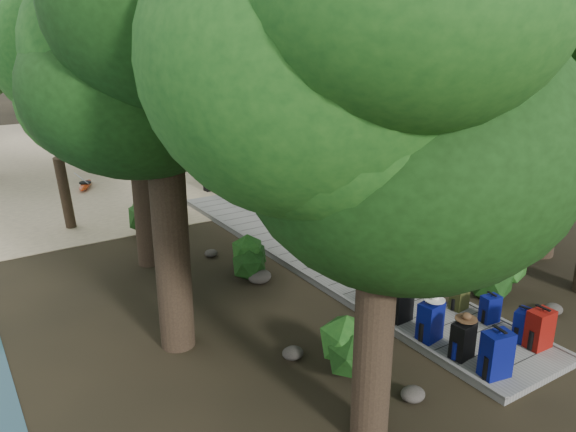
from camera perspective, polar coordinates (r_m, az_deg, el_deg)
ground at (r=12.89m, az=5.95°, el=-5.81°), size 120.00×120.00×0.00m
sand_beach at (r=26.72m, az=-15.94°, el=6.37°), size 40.00×22.00×0.02m
boardwalk at (r=13.59m, az=3.34°, el=-4.14°), size 2.00×12.00×0.12m
backpack_left_a at (r=9.48m, az=20.44°, el=-12.82°), size 0.49×0.38×0.83m
backpack_left_b at (r=9.82m, az=17.35°, el=-11.78°), size 0.41×0.31×0.69m
backpack_left_c at (r=10.16m, az=14.27°, el=-10.13°), size 0.46×0.36×0.78m
backpack_left_d at (r=10.89m, az=10.42°, el=-8.67°), size 0.35×0.28×0.48m
backpack_right_a at (r=10.54m, az=24.23°, el=-10.25°), size 0.43×0.31×0.76m
backpack_right_b at (r=10.67m, az=22.79°, el=-10.06°), size 0.41×0.34×0.64m
backpack_right_c at (r=11.11m, az=19.86°, el=-8.72°), size 0.36×0.28×0.57m
backpack_right_d at (r=11.42m, az=17.03°, el=-7.80°), size 0.37×0.29×0.52m
duffel_right_khaki at (r=11.78m, az=15.60°, el=-7.21°), size 0.48×0.62×0.37m
duffel_right_black at (r=12.15m, az=13.60°, el=-6.12°), size 0.51×0.72×0.42m
suitcase_on_boardwalk at (r=10.68m, az=11.51°, el=-8.92°), size 0.41×0.24×0.62m
lone_suitcase_on_sand at (r=19.38m, az=-7.89°, el=3.61°), size 0.49×0.34×0.70m
hat_brown at (r=9.64m, az=17.68°, el=-9.66°), size 0.36×0.36×0.11m
hat_white at (r=9.94m, az=14.70°, el=-7.94°), size 0.36×0.36×0.12m
kayak at (r=20.75m, az=-19.90°, el=3.07°), size 1.77×2.95×0.29m
sun_lounger at (r=22.16m, az=-3.60°, el=5.50°), size 1.08×1.99×0.61m
tree_right_b at (r=14.26m, az=26.80°, el=16.79°), size 5.96×5.96×10.65m
tree_right_c at (r=15.62m, az=11.62°, el=16.51°), size 5.60×5.60×9.69m
tree_right_d at (r=18.55m, az=11.32°, el=18.41°), size 5.86×5.86×10.75m
tree_right_e at (r=19.63m, az=2.85°, el=17.28°), size 5.43×5.43×9.77m
tree_right_f at (r=22.62m, az=5.05°, el=17.95°), size 5.72×5.72×10.22m
tree_left_a at (r=6.61m, az=9.57°, el=3.98°), size 4.38×4.38×7.30m
tree_left_b at (r=8.93m, az=-12.74°, el=11.39°), size 4.71×4.71×8.48m
tree_left_c at (r=12.79m, az=-15.12°, el=10.77°), size 4.26×4.26×7.41m
tree_back_a at (r=25.19m, az=-19.95°, el=15.88°), size 5.33×5.33×9.22m
tree_back_b at (r=26.43m, az=-13.56°, el=17.03°), size 5.43×5.43×9.70m
tree_back_c at (r=28.10m, az=-6.15°, el=17.57°), size 5.45×5.45×9.80m
palm_right_a at (r=18.37m, az=3.26°, el=14.35°), size 4.66×4.66×7.94m
palm_right_b at (r=23.82m, az=-1.75°, el=15.33°), size 4.13×4.13×7.97m
palm_right_c at (r=24.02m, az=-8.99°, el=14.42°), size 4.63×4.63×7.36m
palm_left_a at (r=16.04m, az=-23.15°, el=9.26°), size 3.92×3.92×6.23m
rock_left_a at (r=8.96m, az=12.57°, el=-17.25°), size 0.38×0.34×0.21m
rock_left_b at (r=9.70m, az=0.48°, el=-13.74°), size 0.37×0.34×0.20m
rock_left_c at (r=12.33m, az=-2.91°, el=-6.15°), size 0.53×0.48×0.29m
rock_left_d at (r=13.84m, az=-7.83°, el=-3.75°), size 0.32×0.29×0.17m
rock_right_a at (r=12.18m, az=25.32°, el=-8.55°), size 0.39×0.35×0.21m
rock_right_b at (r=13.63m, az=18.44°, el=-4.79°), size 0.42×0.38×0.23m
rock_right_c at (r=14.53m, az=8.40°, el=-2.65°), size 0.33×0.30×0.18m
rock_right_d at (r=17.38m, az=6.13°, el=1.18°), size 0.53×0.48×0.29m
shrub_left_a at (r=9.14m, az=6.68°, el=-13.65°), size 0.96×0.96×0.87m
shrub_left_b at (r=12.52m, az=-3.70°, el=-4.44°), size 0.92×0.92×0.83m
shrub_left_c at (r=15.59m, az=-13.73°, el=0.06°), size 1.10×1.10×0.99m
shrub_right_a at (r=12.35m, az=20.85°, el=-5.55°), size 1.12×1.12×1.01m
shrub_right_b at (r=15.50m, az=9.24°, el=0.38°), size 1.18×1.18×1.06m
shrub_right_c at (r=18.30m, az=-0.91°, el=3.07°), size 0.94×0.94×0.85m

